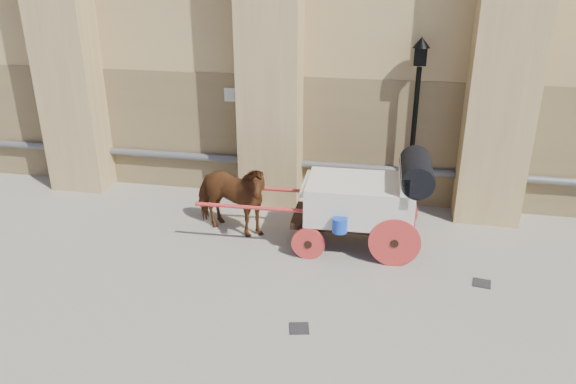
# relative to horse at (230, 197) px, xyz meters

# --- Properties ---
(ground) EXTENTS (90.00, 90.00, 0.00)m
(ground) POSITION_rel_horse_xyz_m (1.48, -1.73, -0.84)
(ground) COLOR gray
(ground) RESTS_ON ground
(horse) EXTENTS (2.16, 1.47, 1.67)m
(horse) POSITION_rel_horse_xyz_m (0.00, 0.00, 0.00)
(horse) COLOR brown
(horse) RESTS_ON ground
(carriage) EXTENTS (4.67, 1.69, 2.03)m
(carriage) POSITION_rel_horse_xyz_m (2.89, -0.07, 0.26)
(carriage) COLOR black
(carriage) RESTS_ON ground
(street_lamp) EXTENTS (0.37, 0.37, 4.00)m
(street_lamp) POSITION_rel_horse_xyz_m (3.74, 1.92, 1.30)
(street_lamp) COLOR black
(street_lamp) RESTS_ON ground
(drain_grate_near) EXTENTS (0.38, 0.38, 0.01)m
(drain_grate_near) POSITION_rel_horse_xyz_m (2.04, -3.07, -0.83)
(drain_grate_near) COLOR black
(drain_grate_near) RESTS_ON ground
(drain_grate_far) EXTENTS (0.36, 0.36, 0.01)m
(drain_grate_far) POSITION_rel_horse_xyz_m (5.11, -1.09, -0.83)
(drain_grate_far) COLOR black
(drain_grate_far) RESTS_ON ground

